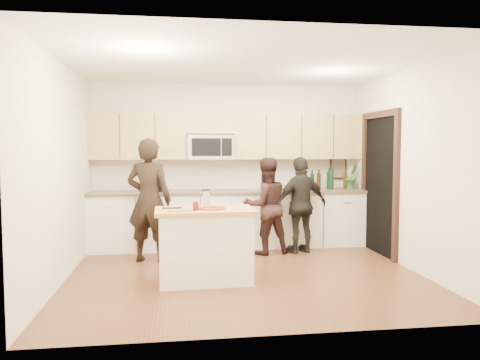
{
  "coord_description": "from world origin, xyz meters",
  "views": [
    {
      "loc": [
        -0.87,
        -5.91,
        1.65
      ],
      "look_at": [
        -0.01,
        0.35,
        1.2
      ],
      "focal_mm": 35.0,
      "sensor_mm": 36.0,
      "label": 1
    }
  ],
  "objects": [
    {
      "name": "woman_left",
      "position": [
        -1.26,
        0.87,
        0.89
      ],
      "size": [
        0.74,
        0.59,
        1.78
      ],
      "primitive_type": "imported",
      "rotation": [
        0.0,
        0.0,
        2.86
      ],
      "color": "black",
      "rests_on": "ground"
    },
    {
      "name": "room_shell",
      "position": [
        0.0,
        0.0,
        1.73
      ],
      "size": [
        4.52,
        4.02,
        2.71
      ],
      "color": "beige",
      "rests_on": "ground"
    },
    {
      "name": "dish_towel",
      "position": [
        -0.95,
        1.5,
        0.8
      ],
      "size": [
        0.34,
        0.6,
        0.48
      ],
      "color": "white",
      "rests_on": "ground"
    },
    {
      "name": "tongs",
      "position": [
        -0.93,
        -0.33,
        0.93
      ],
      "size": [
        0.24,
        0.03,
        0.02
      ],
      "primitive_type": "cube",
      "rotation": [
        0.0,
        0.0,
        0.03
      ],
      "color": "black",
      "rests_on": "cutting_board"
    },
    {
      "name": "drink_glass",
      "position": [
        -0.65,
        -0.4,
        0.95
      ],
      "size": [
        0.07,
        0.07,
        0.1
      ],
      "primitive_type": "cylinder",
      "color": "maroon",
      "rests_on": "island"
    },
    {
      "name": "woman_center",
      "position": [
        0.5,
        1.13,
        0.75
      ],
      "size": [
        0.82,
        0.69,
        1.49
      ],
      "primitive_type": "imported",
      "rotation": [
        0.0,
        0.0,
        3.34
      ],
      "color": "black",
      "rests_on": "ground"
    },
    {
      "name": "bottle_cluster",
      "position": [
        1.75,
        1.73,
        1.12
      ],
      "size": [
        0.77,
        0.3,
        0.4
      ],
      "color": "black",
      "rests_on": "back_cabinetry"
    },
    {
      "name": "cutting_board",
      "position": [
        -0.83,
        -0.41,
        0.91
      ],
      "size": [
        0.29,
        0.18,
        0.02
      ],
      "primitive_type": "cube",
      "rotation": [
        0.0,
        0.0,
        0.03
      ],
      "color": "tan",
      "rests_on": "island"
    },
    {
      "name": "floor",
      "position": [
        0.0,
        0.0,
        0.0
      ],
      "size": [
        4.5,
        4.5,
        0.0
      ],
      "primitive_type": "plane",
      "color": "brown",
      "rests_on": "ground"
    },
    {
      "name": "microwave",
      "position": [
        -0.31,
        1.8,
        1.65
      ],
      "size": [
        0.76,
        0.41,
        0.4
      ],
      "color": "silver",
      "rests_on": "ground"
    },
    {
      "name": "framed_picture",
      "position": [
        1.95,
        1.98,
        1.28
      ],
      "size": [
        0.3,
        0.03,
        0.38
      ],
      "color": "black",
      "rests_on": "ground"
    },
    {
      "name": "woman_right",
      "position": [
        1.06,
        1.13,
        0.75
      ],
      "size": [
        0.95,
        0.59,
        1.5
      ],
      "primitive_type": "imported",
      "rotation": [
        0.0,
        0.0,
        3.42
      ],
      "color": "black",
      "rests_on": "ground"
    },
    {
      "name": "island",
      "position": [
        -0.53,
        -0.25,
        0.45
      ],
      "size": [
        1.22,
        0.73,
        0.9
      ],
      "rotation": [
        0.0,
        0.0,
        0.03
      ],
      "color": "white",
      "rests_on": "ground"
    },
    {
      "name": "back_cabinetry",
      "position": [
        0.0,
        1.69,
        0.47
      ],
      "size": [
        4.5,
        0.66,
        0.94
      ],
      "color": "white",
      "rests_on": "ground"
    },
    {
      "name": "toaster",
      "position": [
        -1.2,
        1.67,
        1.03
      ],
      "size": [
        0.28,
        0.19,
        0.19
      ],
      "color": "black",
      "rests_on": "back_cabinetry"
    },
    {
      "name": "upper_cabinetry",
      "position": [
        0.03,
        1.83,
        1.84
      ],
      "size": [
        4.5,
        0.33,
        0.75
      ],
      "color": "tan",
      "rests_on": "ground"
    },
    {
      "name": "knife",
      "position": [
        -0.75,
        -0.4,
        0.92
      ],
      "size": [
        0.19,
        0.03,
        0.01
      ],
      "primitive_type": "cube",
      "rotation": [
        0.0,
        0.0,
        0.03
      ],
      "color": "silver",
      "rests_on": "cutting_board"
    },
    {
      "name": "red_plate",
      "position": [
        -0.44,
        -0.29,
        0.91
      ],
      "size": [
        0.33,
        0.33,
        0.02
      ],
      "primitive_type": "cylinder",
      "color": "maroon",
      "rests_on": "island"
    },
    {
      "name": "doorway",
      "position": [
        2.23,
        0.9,
        1.16
      ],
      "size": [
        0.06,
        1.25,
        2.2
      ],
      "color": "black",
      "rests_on": "ground"
    },
    {
      "name": "box_grater",
      "position": [
        -0.51,
        -0.23,
        1.03
      ],
      "size": [
        0.09,
        0.06,
        0.22
      ],
      "color": "silver",
      "rests_on": "red_plate"
    },
    {
      "name": "orchid",
      "position": [
        2.1,
        1.72,
        1.15
      ],
      "size": [
        0.28,
        0.25,
        0.43
      ],
      "primitive_type": "imported",
      "rotation": [
        0.0,
        0.0,
        0.28
      ],
      "color": "#337C31",
      "rests_on": "back_cabinetry"
    }
  ]
}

